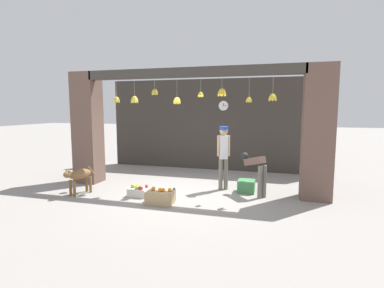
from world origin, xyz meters
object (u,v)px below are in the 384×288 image
(worker_stooping, at_px, (256,168))
(fruit_crate_oranges, at_px, (160,197))
(dog, at_px, (79,176))
(fruit_crate_apples, at_px, (139,191))
(shopkeeper, at_px, (224,152))
(wall_clock, at_px, (223,106))
(produce_box_green, at_px, (246,186))
(water_bottle, at_px, (174,194))

(worker_stooping, xyz_separation_m, fruit_crate_oranges, (-2.04, -1.27, -0.53))
(dog, bearing_deg, fruit_crate_apples, 117.16)
(shopkeeper, relative_size, wall_clock, 4.72)
(produce_box_green, bearing_deg, fruit_crate_oranges, -139.77)
(dog, height_order, shopkeeper, shopkeeper)
(shopkeeper, height_order, fruit_crate_apples, shopkeeper)
(fruit_crate_oranges, bearing_deg, worker_stooping, 31.93)
(fruit_crate_oranges, xyz_separation_m, wall_clock, (0.71, 4.12, 2.10))
(worker_stooping, xyz_separation_m, wall_clock, (-1.33, 2.84, 1.56))
(produce_box_green, relative_size, wall_clock, 1.18)
(fruit_crate_oranges, xyz_separation_m, water_bottle, (0.21, 0.37, -0.02))
(dog, distance_m, fruit_crate_oranges, 2.26)
(water_bottle, bearing_deg, fruit_crate_apples, 177.01)
(worker_stooping, xyz_separation_m, water_bottle, (-1.83, -0.90, -0.55))
(fruit_crate_oranges, distance_m, produce_box_green, 2.34)
(shopkeeper, bearing_deg, fruit_crate_oranges, 32.81)
(worker_stooping, bearing_deg, produce_box_green, 88.49)
(fruit_crate_oranges, xyz_separation_m, produce_box_green, (1.79, 1.51, 0.00))
(worker_stooping, distance_m, produce_box_green, 0.63)
(fruit_crate_oranges, bearing_deg, dog, 176.25)
(dog, relative_size, worker_stooping, 0.87)
(produce_box_green, bearing_deg, wall_clock, 112.52)
(produce_box_green, xyz_separation_m, water_bottle, (-1.58, -1.14, -0.02))
(shopkeeper, relative_size, produce_box_green, 3.99)
(worker_stooping, height_order, wall_clock, wall_clock)
(fruit_crate_oranges, distance_m, water_bottle, 0.43)
(dog, height_order, fruit_crate_apples, dog)
(shopkeeper, distance_m, produce_box_green, 1.05)
(worker_stooping, bearing_deg, dog, 147.21)
(worker_stooping, relative_size, wall_clock, 2.89)
(wall_clock, bearing_deg, worker_stooping, -64.94)
(shopkeeper, relative_size, fruit_crate_oranges, 2.84)
(worker_stooping, height_order, water_bottle, worker_stooping)
(shopkeeper, height_order, worker_stooping, shopkeeper)
(wall_clock, bearing_deg, fruit_crate_apples, -111.41)
(fruit_crate_oranges, relative_size, produce_box_green, 1.41)
(dog, bearing_deg, produce_box_green, 125.57)
(produce_box_green, bearing_deg, water_bottle, -144.11)
(dog, xyz_separation_m, fruit_crate_apples, (1.50, 0.27, -0.36))
(fruit_crate_oranges, relative_size, fruit_crate_apples, 1.29)
(shopkeeper, bearing_deg, water_bottle, 31.05)
(fruit_crate_apples, bearing_deg, produce_box_green, 23.40)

